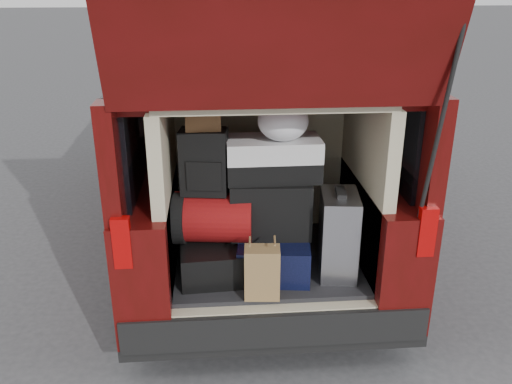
% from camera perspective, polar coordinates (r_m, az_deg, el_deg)
% --- Properties ---
extents(ground, '(80.00, 80.00, 0.00)m').
position_cam_1_polar(ground, '(3.88, 1.44, -16.05)').
color(ground, '#353537').
rests_on(ground, ground).
extents(minivan, '(1.90, 5.35, 2.77)m').
position_cam_1_polar(minivan, '(5.12, -0.61, 5.24)').
color(minivan, black).
rests_on(minivan, ground).
extents(load_floor, '(1.24, 1.05, 0.55)m').
position_cam_1_polar(load_floor, '(3.94, 1.06, -10.44)').
color(load_floor, black).
rests_on(load_floor, ground).
extents(black_hardshell, '(0.44, 0.58, 0.22)m').
position_cam_1_polar(black_hardshell, '(3.62, -4.68, -6.65)').
color(black_hardshell, black).
rests_on(black_hardshell, load_floor).
extents(navy_hardshell, '(0.52, 0.61, 0.24)m').
position_cam_1_polar(navy_hardshell, '(3.63, 1.89, -6.27)').
color(navy_hardshell, black).
rests_on(navy_hardshell, load_floor).
extents(silver_roller, '(0.27, 0.39, 0.55)m').
position_cam_1_polar(silver_roller, '(3.55, 8.65, -4.42)').
color(silver_roller, silver).
rests_on(silver_roller, load_floor).
extents(kraft_bag, '(0.22, 0.15, 0.33)m').
position_cam_1_polar(kraft_bag, '(3.31, 0.65, -8.47)').
color(kraft_bag, olive).
rests_on(kraft_bag, load_floor).
extents(red_duffel, '(0.54, 0.38, 0.33)m').
position_cam_1_polar(red_duffel, '(3.50, -4.51, -2.64)').
color(red_duffel, maroon).
rests_on(red_duffel, black_hardshell).
extents(black_soft_case, '(0.53, 0.34, 0.37)m').
position_cam_1_polar(black_soft_case, '(3.53, 1.53, -1.54)').
color(black_soft_case, black).
rests_on(black_soft_case, navy_hardshell).
extents(backpack, '(0.31, 0.21, 0.41)m').
position_cam_1_polar(backpack, '(3.39, -5.49, 3.18)').
color(backpack, black).
rests_on(backpack, red_duffel).
extents(twotone_duffel, '(0.60, 0.31, 0.27)m').
position_cam_1_polar(twotone_duffel, '(3.45, 1.83, 3.54)').
color(twotone_duffel, silver).
rests_on(twotone_duffel, black_soft_case).
extents(grocery_sack_lower, '(0.22, 0.18, 0.19)m').
position_cam_1_polar(grocery_sack_lower, '(3.33, -5.65, 8.27)').
color(grocery_sack_lower, brown).
rests_on(grocery_sack_lower, backpack).
extents(plastic_bag_center, '(0.33, 0.31, 0.25)m').
position_cam_1_polar(plastic_bag_center, '(3.33, 2.88, 7.49)').
color(plastic_bag_center, white).
rests_on(plastic_bag_center, twotone_duffel).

